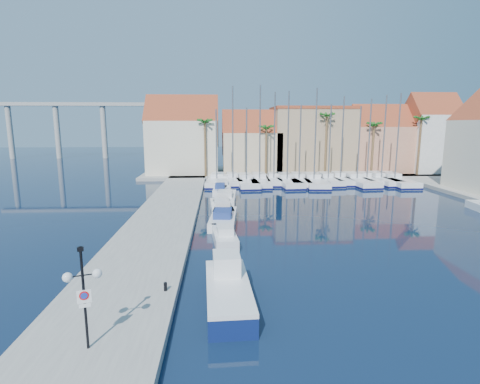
% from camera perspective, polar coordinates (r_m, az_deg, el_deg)
% --- Properties ---
extents(ground, '(260.00, 260.00, 0.00)m').
position_cam_1_polar(ground, '(21.90, 7.14, -14.18)').
color(ground, black).
rests_on(ground, ground).
extents(quay_west, '(6.00, 77.00, 0.50)m').
position_cam_1_polar(quay_west, '(34.64, -11.86, -4.60)').
color(quay_west, gray).
rests_on(quay_west, ground).
extents(shore_north, '(54.00, 16.00, 0.50)m').
position_cam_1_polar(shore_north, '(69.52, 8.24, 3.00)').
color(shore_north, gray).
rests_on(shore_north, ground).
extents(lamp_post, '(1.35, 0.69, 4.13)m').
position_cam_1_polar(lamp_post, '(15.58, -22.80, -12.60)').
color(lamp_post, black).
rests_on(lamp_post, quay_west).
extents(bollard, '(0.18, 0.18, 0.44)m').
position_cam_1_polar(bollard, '(20.44, -11.29, -13.95)').
color(bollard, black).
rests_on(bollard, quay_west).
extents(fishing_boat, '(2.45, 6.58, 2.27)m').
position_cam_1_polar(fishing_boat, '(19.68, -1.84, -14.64)').
color(fishing_boat, '#0D1B4F').
rests_on(fishing_boat, ground).
extents(motorboat_west_0, '(2.10, 5.30, 1.40)m').
position_cam_1_polar(motorboat_west_0, '(29.25, -2.39, -6.65)').
color(motorboat_west_0, white).
rests_on(motorboat_west_0, ground).
extents(motorboat_west_1, '(2.79, 7.13, 1.40)m').
position_cam_1_polar(motorboat_west_1, '(34.54, -2.58, -3.98)').
color(motorboat_west_1, white).
rests_on(motorboat_west_1, ground).
extents(motorboat_west_2, '(2.54, 6.81, 1.40)m').
position_cam_1_polar(motorboat_west_2, '(39.02, -2.84, -2.30)').
color(motorboat_west_2, white).
rests_on(motorboat_west_2, ground).
extents(motorboat_west_3, '(2.86, 7.44, 1.40)m').
position_cam_1_polar(motorboat_west_3, '(43.99, -2.25, -0.85)').
color(motorboat_west_3, white).
rests_on(motorboat_west_3, ground).
extents(motorboat_west_4, '(1.98, 5.49, 1.40)m').
position_cam_1_polar(motorboat_west_4, '(49.21, -3.04, 0.35)').
color(motorboat_west_4, white).
rests_on(motorboat_west_4, ground).
extents(motorboat_west_5, '(2.23, 6.60, 1.40)m').
position_cam_1_polar(motorboat_west_5, '(52.71, -2.73, 1.03)').
color(motorboat_west_5, white).
rests_on(motorboat_west_5, ground).
extents(motorboat_west_6, '(2.42, 6.85, 1.40)m').
position_cam_1_polar(motorboat_west_6, '(57.41, -2.72, 1.80)').
color(motorboat_west_6, white).
rests_on(motorboat_west_6, ground).
extents(sailboat_0, '(3.51, 10.48, 11.12)m').
position_cam_1_polar(sailboat_0, '(56.70, -3.50, 1.74)').
color(sailboat_0, white).
rests_on(sailboat_0, ground).
extents(sailboat_1, '(2.90, 8.74, 14.43)m').
position_cam_1_polar(sailboat_1, '(57.14, -1.14, 1.91)').
color(sailboat_1, white).
rests_on(sailboat_1, ground).
extents(sailboat_2, '(3.53, 10.98, 11.30)m').
position_cam_1_polar(sailboat_2, '(55.81, 0.90, 1.62)').
color(sailboat_2, white).
rests_on(sailboat_2, ground).
extents(sailboat_3, '(3.12, 10.98, 14.55)m').
position_cam_1_polar(sailboat_3, '(56.70, 2.93, 1.78)').
color(sailboat_3, white).
rests_on(sailboat_3, ground).
extents(sailboat_4, '(2.77, 8.39, 13.63)m').
position_cam_1_polar(sailboat_4, '(57.46, 5.13, 1.91)').
color(sailboat_4, white).
rests_on(sailboat_4, ground).
extents(sailboat_5, '(3.74, 11.26, 13.66)m').
position_cam_1_polar(sailboat_5, '(56.63, 7.02, 1.69)').
color(sailboat_5, white).
rests_on(sailboat_5, ground).
extents(sailboat_6, '(3.64, 10.60, 11.73)m').
position_cam_1_polar(sailboat_6, '(57.52, 8.90, 1.77)').
color(sailboat_6, white).
rests_on(sailboat_6, ground).
extents(sailboat_7, '(3.95, 11.89, 14.09)m').
position_cam_1_polar(sailboat_7, '(57.36, 11.07, 1.68)').
color(sailboat_7, white).
rests_on(sailboat_7, ground).
extents(sailboat_8, '(3.06, 9.28, 11.92)m').
position_cam_1_polar(sailboat_8, '(58.81, 13.11, 1.83)').
color(sailboat_8, white).
rests_on(sailboat_8, ground).
extents(sailboat_9, '(2.88, 9.11, 13.07)m').
position_cam_1_polar(sailboat_9, '(59.99, 14.91, 1.93)').
color(sailboat_9, white).
rests_on(sailboat_9, ground).
extents(sailboat_10, '(3.97, 11.71, 11.56)m').
position_cam_1_polar(sailboat_10, '(59.61, 17.12, 1.72)').
color(sailboat_10, white).
rests_on(sailboat_10, ground).
extents(sailboat_11, '(2.46, 8.20, 12.69)m').
position_cam_1_polar(sailboat_11, '(60.92, 18.57, 1.88)').
color(sailboat_11, white).
rests_on(sailboat_11, ground).
extents(sailboat_12, '(3.54, 10.53, 13.25)m').
position_cam_1_polar(sailboat_12, '(61.82, 20.44, 1.85)').
color(sailboat_12, white).
rests_on(sailboat_12, ground).
extents(sailboat_13, '(3.20, 11.92, 13.44)m').
position_cam_1_polar(sailboat_13, '(61.77, 22.23, 1.71)').
color(sailboat_13, white).
rests_on(sailboat_13, ground).
extents(building_0, '(12.30, 9.00, 13.50)m').
position_cam_1_polar(building_0, '(66.92, -8.65, 8.10)').
color(building_0, beige).
rests_on(building_0, shore_north).
extents(building_1, '(10.30, 8.00, 11.00)m').
position_cam_1_polar(building_1, '(66.93, 1.74, 7.16)').
color(building_1, '#C9B28D').
rests_on(building_1, shore_north).
extents(building_2, '(14.20, 10.20, 11.50)m').
position_cam_1_polar(building_2, '(69.68, 10.81, 7.90)').
color(building_2, tan).
rests_on(building_2, shore_north).
extents(building_3, '(10.30, 8.00, 12.00)m').
position_cam_1_polar(building_3, '(72.59, 20.30, 7.22)').
color(building_3, tan).
rests_on(building_3, shore_north).
extents(building_4, '(8.30, 8.00, 14.00)m').
position_cam_1_polar(building_4, '(75.69, 26.98, 7.69)').
color(building_4, silver).
rests_on(building_4, shore_north).
extents(palm_0, '(2.60, 2.60, 10.15)m').
position_cam_1_polar(palm_0, '(61.62, -5.39, 10.36)').
color(palm_0, brown).
rests_on(palm_0, shore_north).
extents(palm_1, '(2.60, 2.60, 9.15)m').
position_cam_1_polar(palm_1, '(62.07, 4.02, 9.50)').
color(palm_1, brown).
rests_on(palm_1, shore_north).
extents(palm_2, '(2.60, 2.60, 11.15)m').
position_cam_1_polar(palm_2, '(64.09, 13.12, 10.97)').
color(palm_2, brown).
rests_on(palm_2, shore_north).
extents(palm_3, '(2.60, 2.60, 9.65)m').
position_cam_1_polar(palm_3, '(66.74, 19.77, 9.40)').
color(palm_3, brown).
rests_on(palm_3, shore_north).
extents(palm_4, '(2.60, 2.60, 10.65)m').
position_cam_1_polar(palm_4, '(70.21, 25.93, 9.76)').
color(palm_4, brown).
rests_on(palm_4, shore_north).
extents(viaduct, '(48.00, 2.20, 14.45)m').
position_cam_1_polar(viaduct, '(107.55, -22.75, 10.23)').
color(viaduct, '#9E9E99').
rests_on(viaduct, ground).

